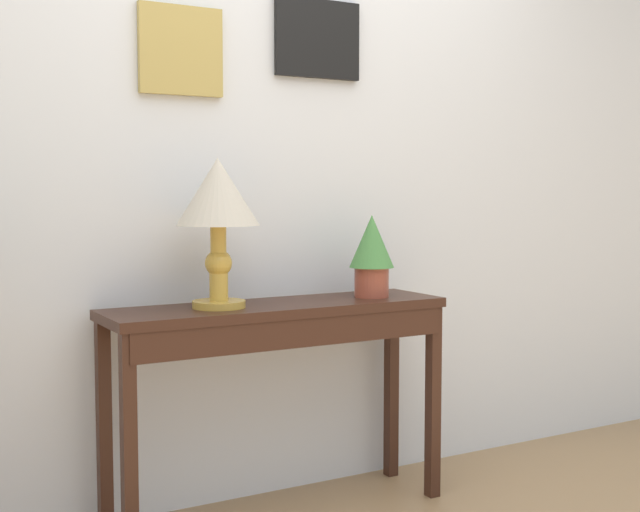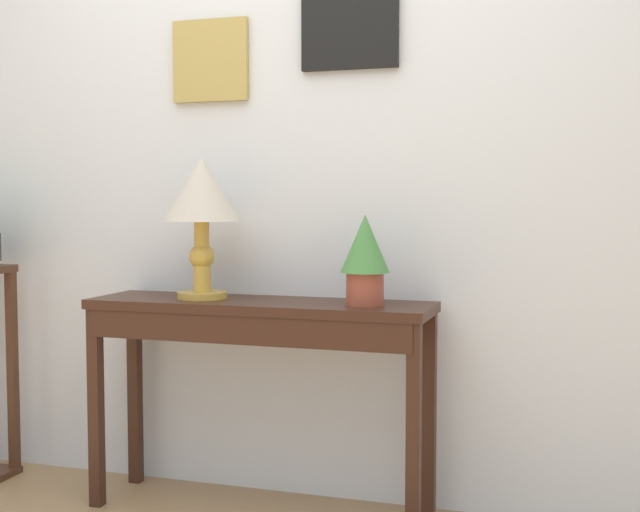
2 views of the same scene
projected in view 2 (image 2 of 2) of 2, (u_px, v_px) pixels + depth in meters
name	position (u px, v px, depth m)	size (l,w,h in m)	color
back_wall_with_art	(303.00, 133.00, 3.23)	(9.00, 0.13, 2.80)	silver
console_table	(257.00, 335.00, 3.03)	(1.26, 0.35, 0.78)	#381E14
table_lamp	(201.00, 199.00, 3.09)	(0.29, 0.29, 0.52)	gold
potted_plant_on_console	(365.00, 255.00, 2.90)	(0.17, 0.17, 0.31)	#9E4733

